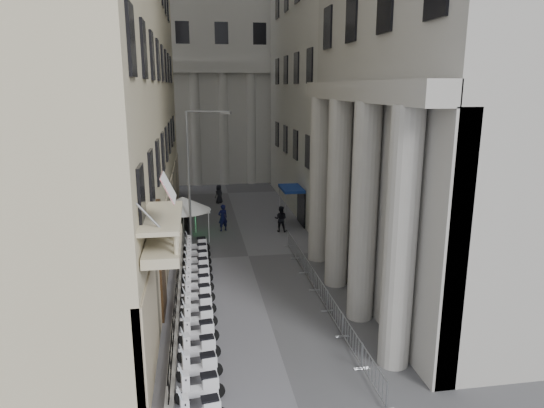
% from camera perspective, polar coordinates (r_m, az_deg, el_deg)
% --- Properties ---
extents(far_building, '(22.00, 10.00, 30.00)m').
position_cam_1_polar(far_building, '(58.37, -6.23, 17.90)').
color(far_building, '#ACAAA3').
rests_on(far_building, ground).
extents(iron_fence, '(0.30, 28.00, 1.40)m').
position_cam_1_polar(iron_fence, '(30.08, -10.76, -7.25)').
color(iron_fence, black).
rests_on(iron_fence, ground).
extents(blue_awning, '(1.60, 3.00, 3.00)m').
position_cam_1_polar(blue_awning, '(38.34, 2.27, -2.42)').
color(blue_awning, navy).
rests_on(blue_awning, ground).
extents(flag, '(1.00, 1.40, 8.20)m').
position_cam_1_polar(flag, '(18.49, -10.86, -21.64)').
color(flag, '#9E0C11').
rests_on(flag, ground).
extents(scooter_1, '(1.46, 0.74, 1.50)m').
position_cam_1_polar(scooter_1, '(18.29, -8.37, -21.97)').
color(scooter_1, silver).
rests_on(scooter_1, ground).
extents(scooter_2, '(1.46, 0.74, 1.50)m').
position_cam_1_polar(scooter_2, '(19.37, -8.43, -19.72)').
color(scooter_2, silver).
rests_on(scooter_2, ground).
extents(scooter_3, '(1.46, 0.74, 1.50)m').
position_cam_1_polar(scooter_3, '(20.47, -8.49, -17.72)').
color(scooter_3, silver).
rests_on(scooter_3, ground).
extents(scooter_4, '(1.46, 0.74, 1.50)m').
position_cam_1_polar(scooter_4, '(21.60, -8.54, -15.92)').
color(scooter_4, silver).
rests_on(scooter_4, ground).
extents(scooter_5, '(1.46, 0.74, 1.50)m').
position_cam_1_polar(scooter_5, '(22.75, -8.58, -14.31)').
color(scooter_5, silver).
rests_on(scooter_5, ground).
extents(scooter_6, '(1.46, 0.74, 1.50)m').
position_cam_1_polar(scooter_6, '(23.91, -8.62, -12.85)').
color(scooter_6, silver).
rests_on(scooter_6, ground).
extents(scooter_7, '(1.46, 0.74, 1.50)m').
position_cam_1_polar(scooter_7, '(25.09, -8.65, -11.52)').
color(scooter_7, silver).
rests_on(scooter_7, ground).
extents(scooter_8, '(1.46, 0.74, 1.50)m').
position_cam_1_polar(scooter_8, '(26.28, -8.68, -10.32)').
color(scooter_8, silver).
rests_on(scooter_8, ground).
extents(scooter_9, '(1.46, 0.74, 1.50)m').
position_cam_1_polar(scooter_9, '(27.48, -8.71, -9.22)').
color(scooter_9, silver).
rests_on(scooter_9, ground).
extents(scooter_10, '(1.46, 0.74, 1.50)m').
position_cam_1_polar(scooter_10, '(28.69, -8.74, -8.21)').
color(scooter_10, silver).
rests_on(scooter_10, ground).
extents(scooter_11, '(1.46, 0.74, 1.50)m').
position_cam_1_polar(scooter_11, '(29.91, -8.76, -7.29)').
color(scooter_11, silver).
rests_on(scooter_11, ground).
extents(scooter_12, '(1.46, 0.74, 1.50)m').
position_cam_1_polar(scooter_12, '(31.13, -8.78, -6.43)').
color(scooter_12, silver).
rests_on(scooter_12, ground).
extents(scooter_13, '(1.46, 0.74, 1.50)m').
position_cam_1_polar(scooter_13, '(32.37, -8.80, -5.64)').
color(scooter_13, silver).
rests_on(scooter_13, ground).
extents(barrier_0, '(0.60, 2.40, 1.10)m').
position_cam_1_polar(barrier_0, '(19.07, 11.79, -20.47)').
color(barrier_0, '#9B9DA2').
rests_on(barrier_0, ground).
extents(barrier_1, '(0.60, 2.40, 1.10)m').
position_cam_1_polar(barrier_1, '(21.05, 9.31, -16.81)').
color(barrier_1, '#9B9DA2').
rests_on(barrier_1, ground).
extents(barrier_2, '(0.60, 2.40, 1.10)m').
position_cam_1_polar(barrier_2, '(23.13, 7.33, -13.76)').
color(barrier_2, '#9B9DA2').
rests_on(barrier_2, ground).
extents(barrier_3, '(0.60, 2.40, 1.10)m').
position_cam_1_polar(barrier_3, '(25.29, 5.72, -11.22)').
color(barrier_3, '#9B9DA2').
rests_on(barrier_3, ground).
extents(barrier_4, '(0.60, 2.40, 1.10)m').
position_cam_1_polar(barrier_4, '(27.51, 4.40, -9.07)').
color(barrier_4, '#9B9DA2').
rests_on(barrier_4, ground).
extents(barrier_5, '(0.60, 2.40, 1.10)m').
position_cam_1_polar(barrier_5, '(29.77, 3.28, -7.24)').
color(barrier_5, '#9B9DA2').
rests_on(barrier_5, ground).
extents(barrier_6, '(0.60, 2.40, 1.10)m').
position_cam_1_polar(barrier_6, '(32.07, 2.33, -5.67)').
color(barrier_6, '#9B9DA2').
rests_on(barrier_6, ground).
extents(security_tent, '(3.88, 3.88, 3.16)m').
position_cam_1_polar(security_tent, '(33.96, -9.57, -0.11)').
color(security_tent, silver).
rests_on(security_tent, ground).
extents(street_lamp, '(2.85, 1.19, 9.15)m').
position_cam_1_polar(street_lamp, '(31.51, -9.14, 4.18)').
color(street_lamp, gray).
rests_on(street_lamp, ground).
extents(info_kiosk, '(0.52, 0.81, 1.65)m').
position_cam_1_polar(info_kiosk, '(35.92, -9.89, -2.34)').
color(info_kiosk, black).
rests_on(info_kiosk, ground).
extents(pedestrian_a, '(0.87, 0.74, 2.04)m').
position_cam_1_polar(pedestrian_a, '(36.58, -5.81, -1.61)').
color(pedestrian_a, '#0D0F37').
rests_on(pedestrian_a, ground).
extents(pedestrian_b, '(1.14, 1.01, 1.96)m').
position_cam_1_polar(pedestrian_b, '(36.22, 1.02, -1.76)').
color(pedestrian_b, black).
rests_on(pedestrian_b, ground).
extents(pedestrian_c, '(1.00, 0.98, 1.74)m').
position_cam_1_polar(pedestrian_c, '(45.36, -6.25, 1.18)').
color(pedestrian_c, black).
rests_on(pedestrian_c, ground).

